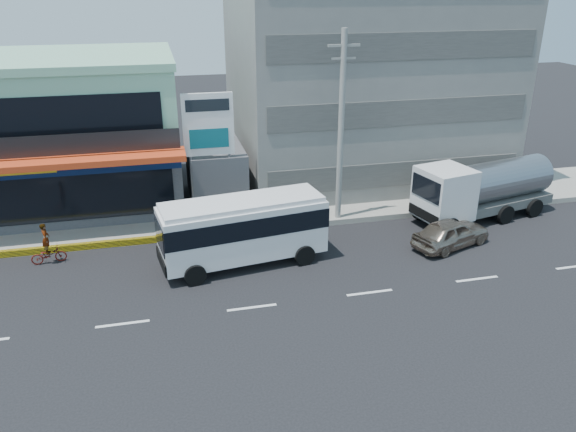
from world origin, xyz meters
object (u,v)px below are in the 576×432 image
at_px(billboard, 209,132).
at_px(tanker_truck, 480,189).
at_px(satellite_dish, 216,147).
at_px(utility_pole_near, 341,129).
at_px(concrete_building, 364,67).
at_px(shop_building, 68,135).
at_px(minibus, 243,226).
at_px(motorcycle_rider, 48,250).
at_px(sedan, 451,233).

xyz_separation_m(billboard, tanker_truck, (14.09, -3.07, -3.21)).
relative_size(satellite_dish, utility_pole_near, 0.15).
xyz_separation_m(concrete_building, utility_pole_near, (-4.00, -7.60, -1.85)).
bearing_deg(utility_pole_near, satellite_dish, 149.04).
xyz_separation_m(satellite_dish, billboard, (-0.50, -1.80, 1.35)).
xyz_separation_m(shop_building, satellite_dish, (8.00, -2.95, -0.42)).
bearing_deg(utility_pole_near, minibus, -148.15).
xyz_separation_m(shop_building, minibus, (8.32, -10.08, -2.14)).
bearing_deg(utility_pole_near, concrete_building, 62.24).
relative_size(tanker_truck, motorcycle_rider, 4.29).
distance_m(shop_building, billboard, 8.92).
relative_size(shop_building, concrete_building, 0.77).
height_order(minibus, sedan, minibus).
bearing_deg(minibus, sedan, -3.27).
height_order(shop_building, utility_pole_near, utility_pole_near).
distance_m(concrete_building, billboard, 12.17).
distance_m(concrete_building, sedan, 13.30).
height_order(satellite_dish, motorcycle_rider, satellite_dish).
xyz_separation_m(utility_pole_near, tanker_truck, (7.59, -1.27, -3.43)).
bearing_deg(billboard, utility_pole_near, -15.48).
height_order(shop_building, sedan, shop_building).
distance_m(utility_pole_near, minibus, 7.45).
bearing_deg(sedan, motorcycle_rider, 62.44).
distance_m(shop_building, sedan, 21.55).
relative_size(sedan, tanker_truck, 0.49).
relative_size(shop_building, minibus, 1.61).
bearing_deg(billboard, sedan, -28.36).
bearing_deg(sedan, concrete_building, -17.31).
xyz_separation_m(utility_pole_near, motorcycle_rider, (-14.44, -1.43, -4.50)).
bearing_deg(satellite_dish, utility_pole_near, -30.96).
relative_size(shop_building, utility_pole_near, 1.24).
relative_size(satellite_dish, motorcycle_rider, 0.76).
xyz_separation_m(concrete_building, billboard, (-10.50, -5.80, -2.07)).
relative_size(billboard, utility_pole_near, 0.69).
relative_size(concrete_building, utility_pole_near, 1.60).
relative_size(concrete_building, motorcycle_rider, 8.11).
bearing_deg(sedan, utility_pole_near, 27.76).
bearing_deg(shop_building, satellite_dish, -20.21).
relative_size(minibus, sedan, 1.85).
bearing_deg(minibus, satellite_dish, 92.55).
xyz_separation_m(concrete_building, minibus, (-9.68, -11.13, -5.14)).
bearing_deg(motorcycle_rider, shop_building, 86.87).
height_order(concrete_building, sedan, concrete_building).
relative_size(concrete_building, tanker_truck, 1.89).
xyz_separation_m(sedan, tanker_truck, (3.14, 2.83, 1.01)).
height_order(satellite_dish, sedan, satellite_dish).
distance_m(satellite_dish, motorcycle_rider, 10.25).
xyz_separation_m(shop_building, utility_pole_near, (14.00, -6.55, 1.15)).
height_order(concrete_building, billboard, concrete_building).
xyz_separation_m(satellite_dish, tanker_truck, (13.59, -4.87, -1.85)).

